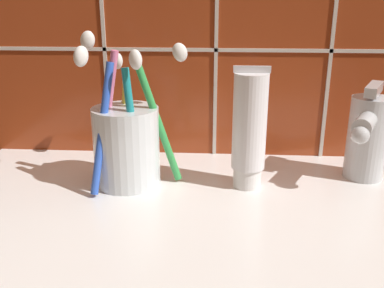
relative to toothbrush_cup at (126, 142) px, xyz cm
name	(u,v)px	position (x,y,z in cm)	size (l,w,h in cm)	color
sink_counter	(197,219)	(9.09, -7.07, -6.47)	(62.52, 37.62, 2.00)	white
tile_wall_backsplash	(205,8)	(9.10, 11.99, 15.27)	(72.52, 1.72, 45.47)	#933819
toothbrush_cup	(126,142)	(0.00, 0.00, 0.00)	(12.95, 13.56, 18.71)	silver
toothpaste_tube	(249,129)	(14.88, 0.00, 1.89)	(4.25, 4.05, 14.83)	white
sink_faucet	(367,135)	(29.80, 3.32, 0.40)	(6.37, 9.85, 12.18)	silver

